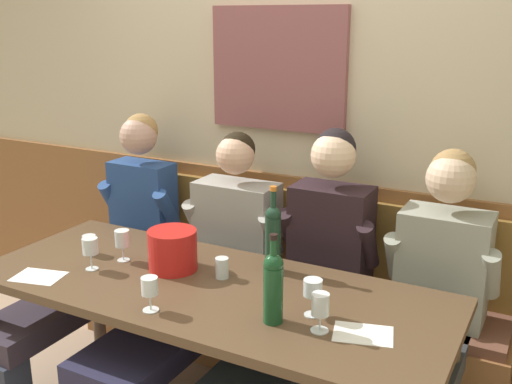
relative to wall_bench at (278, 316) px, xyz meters
The scene contains 20 objects.
room_wall_back 1.15m from the wall_bench, 90.31° to the left, with size 6.80×0.12×2.80m.
wood_wainscot_panel 0.31m from the wall_bench, 90.00° to the left, with size 6.80×0.03×1.01m, color brown.
wall_bench is the anchor object (origin of this frame).
dining_table 0.79m from the wall_bench, 90.00° to the right, with size 2.05×0.82×0.75m.
person_left_seat 1.01m from the wall_bench, 157.17° to the right, with size 0.47×1.27×1.31m.
person_center_left_seat 0.55m from the wall_bench, 123.63° to the right, with size 0.54×1.27×1.27m.
person_right_seat 0.58m from the wall_bench, 49.11° to the right, with size 0.49×1.27×1.33m.
person_center_right_seat 0.97m from the wall_bench, 22.28° to the right, with size 0.50×1.27×1.28m.
ice_bucket 0.86m from the wall_bench, 109.84° to the right, with size 0.22×0.22×0.18m, color red.
wine_bottle_clear_water 1.11m from the wall_bench, 65.39° to the right, with size 0.07×0.07×0.34m.
wine_bottle_amber_mid 0.78m from the wall_bench, 67.48° to the right, with size 0.07×0.07×0.39m.
wine_glass_by_bottle 1.05m from the wall_bench, 55.83° to the right, with size 0.07×0.07×0.15m.
wine_glass_mid_right 0.99m from the wall_bench, 126.73° to the right, with size 0.07×0.07×0.15m.
wine_glass_center_rear 1.12m from the wall_bench, 124.35° to the right, with size 0.07×0.07×0.15m.
wine_glass_near_bucket 1.13m from the wall_bench, 93.87° to the right, with size 0.06×0.06×0.14m.
wine_glass_center_front 1.14m from the wall_bench, 55.48° to the right, with size 0.07×0.07×0.15m.
water_tumbler_left 0.79m from the wall_bench, 88.31° to the right, with size 0.06×0.06×0.09m, color silver.
water_tumbler_right 1.08m from the wall_bench, 135.55° to the right, with size 0.06×0.06×0.09m, color silver.
tasting_sheet_left_guest 1.15m from the wall_bench, 47.46° to the right, with size 0.21×0.15×0.00m, color white.
tasting_sheet_right_guest 1.27m from the wall_bench, 125.59° to the right, with size 0.21×0.15×0.00m, color white.
Camera 1 is at (1.27, -1.80, 1.83)m, focal length 42.04 mm.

